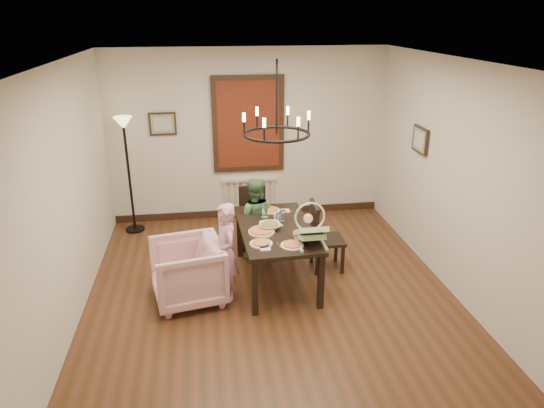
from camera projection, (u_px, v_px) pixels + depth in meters
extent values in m
cube|color=#572E1E|center=(270.00, 291.00, 6.12)|extent=(4.50, 5.00, 0.01)
cube|color=white|center=(270.00, 61.00, 5.09)|extent=(4.50, 5.00, 0.01)
cube|color=beige|center=(248.00, 136.00, 7.91)|extent=(4.50, 0.01, 2.80)
cube|color=beige|center=(67.00, 197.00, 5.30)|extent=(0.01, 5.00, 2.80)
cube|color=beige|center=(452.00, 178.00, 5.91)|extent=(0.01, 5.00, 2.80)
cube|color=black|center=(276.00, 229.00, 6.13)|extent=(0.96, 1.63, 0.05)
cube|color=black|center=(255.00, 288.00, 5.52)|extent=(0.07, 0.07, 0.70)
cube|color=black|center=(239.00, 234.00, 6.88)|extent=(0.07, 0.07, 0.70)
cube|color=black|center=(321.00, 282.00, 5.66)|extent=(0.07, 0.07, 0.70)
cube|color=black|center=(293.00, 230.00, 7.01)|extent=(0.07, 0.07, 0.70)
imported|color=beige|center=(188.00, 272.00, 5.82)|extent=(0.97, 0.96, 0.76)
imported|color=#CE91B1|center=(226.00, 260.00, 5.81)|extent=(0.34, 0.42, 1.02)
imported|color=#48784B|center=(255.00, 226.00, 6.77)|extent=(0.54, 0.45, 1.00)
imported|color=white|center=(270.00, 226.00, 6.07)|extent=(0.32, 0.32, 0.08)
cylinder|color=tan|center=(261.00, 231.00, 5.97)|extent=(0.33, 0.33, 0.04)
cylinder|color=silver|center=(278.00, 219.00, 6.20)|extent=(0.07, 0.07, 0.14)
cube|color=maroon|center=(248.00, 124.00, 7.80)|extent=(1.00, 0.03, 1.40)
cube|color=black|center=(163.00, 124.00, 7.60)|extent=(0.42, 0.03, 0.36)
cube|color=black|center=(420.00, 140.00, 6.64)|extent=(0.03, 0.42, 0.36)
torus|color=black|center=(277.00, 134.00, 5.68)|extent=(0.80, 0.80, 0.04)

